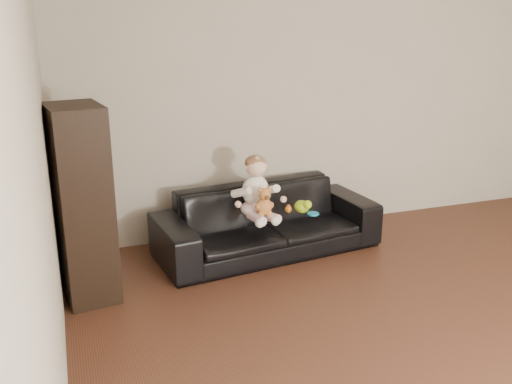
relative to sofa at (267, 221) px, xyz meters
name	(u,v)px	position (x,y,z in m)	size (l,w,h in m)	color
wall_back	(322,95)	(0.74, 0.50, 1.01)	(5.00, 5.00, 0.00)	#B3A996
wall_left	(40,222)	(-1.76, -2.25, 1.01)	(5.50, 5.50, 0.00)	#B3A996
sofa	(267,221)	(0.00, 0.00, 0.00)	(1.97, 0.77, 0.58)	black
cabinet	(82,205)	(-1.56, -0.35, 0.44)	(0.36, 0.50, 1.46)	black
shelf_item	(81,161)	(-1.54, -0.35, 0.77)	(0.18, 0.25, 0.28)	silver
baby	(257,191)	(-0.14, -0.11, 0.33)	(0.41, 0.49, 0.54)	white
teddy_bear	(264,202)	(-0.13, -0.27, 0.28)	(0.15, 0.15, 0.25)	#BD7236
toy_green	(302,207)	(0.27, -0.13, 0.15)	(0.13, 0.16, 0.11)	#A8D419
toy_rattle	(288,209)	(0.16, -0.10, 0.12)	(0.06, 0.06, 0.06)	orange
toy_blue_disc	(313,214)	(0.35, -0.22, 0.10)	(0.10, 0.10, 0.01)	#1A94D4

